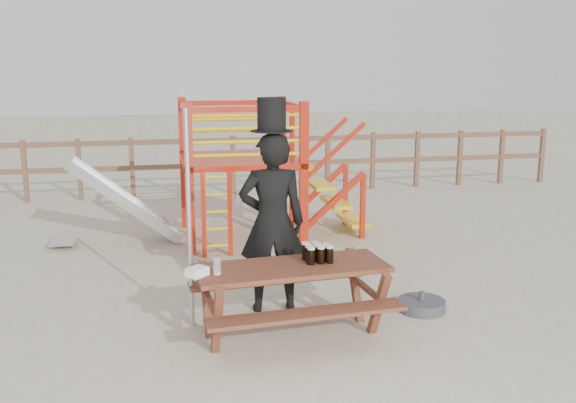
% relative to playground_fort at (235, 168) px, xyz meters
% --- Properties ---
extents(ground, '(60.00, 60.00, 0.00)m').
position_rel_playground_fort_xyz_m(ground, '(-0.12, -3.58, -1.07)').
color(ground, '#BFB294').
rests_on(ground, ground).
extents(back_fence, '(15.09, 0.09, 1.20)m').
position_rel_playground_fort_xyz_m(back_fence, '(-0.12, 3.42, -0.34)').
color(back_fence, brown).
rests_on(back_fence, ground).
extents(playground_fort, '(4.71, 1.84, 2.10)m').
position_rel_playground_fort_xyz_m(playground_fort, '(0.00, 0.00, 0.00)').
color(playground_fort, red).
rests_on(playground_fort, ground).
extents(picnic_table, '(1.93, 1.41, 0.71)m').
position_rel_playground_fort_xyz_m(picnic_table, '(0.07, -3.74, -0.62)').
color(picnic_table, brown).
rests_on(picnic_table, ground).
extents(man_with_hat, '(0.74, 0.53, 2.27)m').
position_rel_playground_fort_xyz_m(man_with_hat, '(0.01, -3.03, -0.06)').
color(man_with_hat, black).
rests_on(man_with_hat, ground).
extents(metal_pole, '(0.05, 0.05, 2.19)m').
position_rel_playground_fort_xyz_m(metal_pole, '(-0.86, -3.31, 0.02)').
color(metal_pole, '#B2B2B7').
rests_on(metal_pole, ground).
extents(parasol_base, '(0.51, 0.51, 0.22)m').
position_rel_playground_fort_xyz_m(parasol_base, '(1.57, -3.39, -1.01)').
color(parasol_base, '#3B3B41').
rests_on(parasol_base, ground).
extents(paper_bag, '(0.23, 0.22, 0.08)m').
position_rel_playground_fort_xyz_m(paper_bag, '(-0.84, -3.87, -0.32)').
color(paper_bag, white).
rests_on(paper_bag, picnic_table).
extents(stout_pints, '(0.27, 0.25, 0.17)m').
position_rel_playground_fort_xyz_m(stout_pints, '(0.34, -3.66, -0.27)').
color(stout_pints, black).
rests_on(stout_pints, picnic_table).
extents(empty_glasses, '(0.07, 0.07, 0.15)m').
position_rel_playground_fort_xyz_m(empty_glasses, '(-0.65, -3.86, -0.29)').
color(empty_glasses, silver).
rests_on(empty_glasses, picnic_table).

